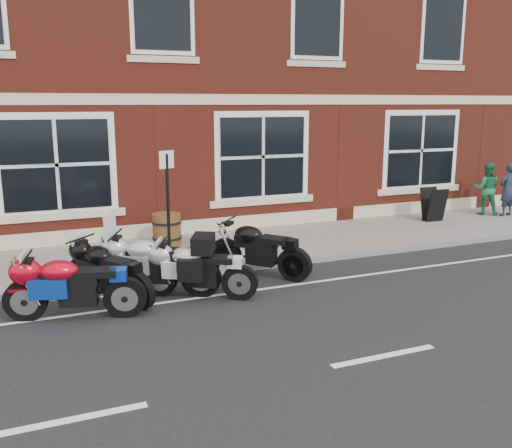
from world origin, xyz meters
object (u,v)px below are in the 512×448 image
object	(u,v)px
barrel_planter	(167,230)
moto_sport_silver	(197,268)
moto_sport_red	(72,284)
moto_naked_black	(258,247)
moto_sport_black	(109,269)
a_board_sign	(433,204)
pedestrian_right	(486,189)
parking_sign	(168,203)
moto_touring_silver	(153,261)
pedestrian_left	(507,189)

from	to	relation	value
barrel_planter	moto_sport_silver	bearing A→B (deg)	-95.35
moto_sport_red	moto_sport_silver	xyz separation A→B (m)	(2.09, 0.20, -0.03)
moto_sport_red	moto_naked_black	xyz separation A→B (m)	(3.57, 0.99, 0.01)
moto_sport_black	a_board_sign	bearing A→B (deg)	-14.14
moto_naked_black	pedestrian_right	size ratio (longest dim) A/B	1.19
a_board_sign	moto_sport_silver	bearing A→B (deg)	-156.47
moto_sport_silver	barrel_planter	distance (m)	3.35
a_board_sign	parking_sign	world-z (taller)	parking_sign
moto_touring_silver	pedestrian_left	bearing A→B (deg)	-47.41
moto_naked_black	pedestrian_left	bearing A→B (deg)	-24.07
moto_sport_silver	moto_naked_black	world-z (taller)	moto_naked_black
moto_sport_red	pedestrian_right	bearing A→B (deg)	-56.71
moto_touring_silver	parking_sign	xyz separation A→B (m)	(0.51, 0.86, 0.86)
moto_sport_black	pedestrian_left	xyz separation A→B (m)	(11.63, 2.51, 0.35)
moto_touring_silver	pedestrian_left	distance (m)	11.17
barrel_planter	parking_sign	bearing A→B (deg)	-102.81
moto_sport_silver	pedestrian_left	bearing A→B (deg)	-42.51
moto_touring_silver	moto_sport_silver	bearing A→B (deg)	-94.30
a_board_sign	parking_sign	distance (m)	8.17
moto_touring_silver	pedestrian_right	distance (m)	10.85
moto_sport_black	moto_naked_black	bearing A→B (deg)	-24.38
moto_sport_red	parking_sign	xyz separation A→B (m)	(1.94, 1.51, 0.91)
moto_sport_black	parking_sign	bearing A→B (deg)	2.46
moto_sport_red	a_board_sign	world-z (taller)	a_board_sign
parking_sign	pedestrian_right	bearing A→B (deg)	-12.82
moto_touring_silver	pedestrian_left	xyz separation A→B (m)	(10.87, 2.54, 0.28)
moto_touring_silver	moto_sport_red	xyz separation A→B (m)	(-1.42, -0.65, -0.05)
moto_sport_black	pedestrian_right	distance (m)	11.58
pedestrian_left	barrel_planter	xyz separation A→B (m)	(-9.89, 0.35, -0.40)
moto_sport_red	moto_sport_silver	size ratio (longest dim) A/B	1.17
moto_sport_red	moto_sport_silver	world-z (taller)	moto_sport_red
pedestrian_right	moto_sport_silver	bearing A→B (deg)	55.73
moto_touring_silver	barrel_planter	world-z (taller)	moto_touring_silver
moto_sport_silver	a_board_sign	bearing A→B (deg)	-36.47
moto_touring_silver	pedestrian_right	xyz separation A→B (m)	(10.45, 2.90, 0.27)
moto_touring_silver	parking_sign	distance (m)	1.32
moto_naked_black	parking_sign	distance (m)	1.93
pedestrian_right	barrel_planter	xyz separation A→B (m)	(-9.47, -0.02, -0.39)
pedestrian_left	pedestrian_right	distance (m)	0.56
barrel_planter	moto_sport_black	bearing A→B (deg)	-121.30
barrel_planter	pedestrian_right	bearing A→B (deg)	0.10
moto_naked_black	barrel_planter	size ratio (longest dim) A/B	2.44
moto_sport_silver	pedestrian_right	world-z (taller)	pedestrian_right
moto_sport_red	parking_sign	world-z (taller)	parking_sign
moto_naked_black	parking_sign	size ratio (longest dim) A/B	0.78
moto_touring_silver	barrel_planter	distance (m)	3.05
pedestrian_left	pedestrian_right	world-z (taller)	pedestrian_left
moto_sport_red	barrel_planter	xyz separation A→B (m)	(2.40, 3.53, -0.07)
parking_sign	barrel_planter	bearing A→B (deg)	52.74
pedestrian_left	a_board_sign	distance (m)	2.48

